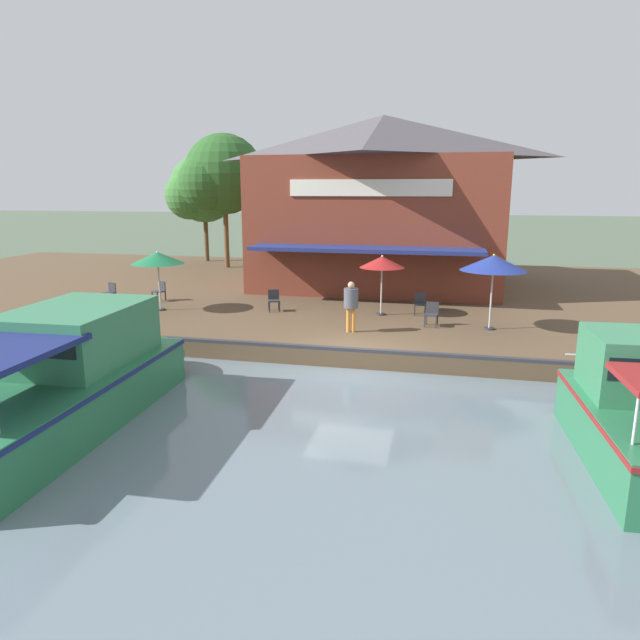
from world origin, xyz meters
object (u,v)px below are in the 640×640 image
object	(u,v)px
cafe_chair_beside_entrance	(160,290)
tree_upstream_bank	(220,176)
cafe_chair_back_row_seat	(432,313)
tree_downstream_bank	(200,190)
cafe_chair_mid_patio	(274,299)
patio_umbrella_back_row	(382,262)
cafe_chair_under_first_umbrella	(420,303)
waterfront_restaurant	(382,200)
patio_umbrella_mid_patio_right	(158,258)
cafe_chair_far_corner_seat	(110,292)
person_at_quay_edge	(351,300)
motorboat_second_along	(72,376)
motorboat_distant_upstream	(623,412)
patio_umbrella_mid_patio_left	(494,263)

from	to	relation	value
cafe_chair_beside_entrance	tree_upstream_bank	distance (m)	11.86
cafe_chair_back_row_seat	tree_downstream_bank	distance (m)	22.44
cafe_chair_mid_patio	tree_downstream_bank	xyz separation A→B (m)	(-14.30, -9.40, 4.20)
patio_umbrella_back_row	cafe_chair_under_first_umbrella	size ratio (longest dim) A/B	2.72
waterfront_restaurant	patio_umbrella_mid_patio_right	distance (m)	11.95
cafe_chair_far_corner_seat	cafe_chair_back_row_seat	bearing A→B (deg)	84.36
cafe_chair_beside_entrance	cafe_chair_back_row_seat	size ratio (longest dim) A/B	1.00
cafe_chair_far_corner_seat	cafe_chair_mid_patio	xyz separation A→B (m)	(0.10, 7.36, 0.00)
tree_upstream_bank	waterfront_restaurant	bearing A→B (deg)	70.39
cafe_chair_far_corner_seat	person_at_quay_edge	xyz separation A→B (m)	(2.82, 10.94, 0.62)
cafe_chair_back_row_seat	cafe_chair_mid_patio	distance (m)	6.35
cafe_chair_back_row_seat	cafe_chair_under_first_umbrella	bearing A→B (deg)	-164.72
patio_umbrella_mid_patio_right	cafe_chair_beside_entrance	bearing A→B (deg)	-151.66
motorboat_second_along	tree_downstream_bank	bearing A→B (deg)	-162.88
cafe_chair_beside_entrance	person_at_quay_edge	xyz separation A→B (m)	(3.63, 9.03, 0.62)
cafe_chair_under_first_umbrella	person_at_quay_edge	bearing A→B (deg)	-33.10
cafe_chair_beside_entrance	motorboat_second_along	size ratio (longest dim) A/B	0.09
cafe_chair_under_first_umbrella	motorboat_second_along	bearing A→B (deg)	-35.73
tree_upstream_bank	patio_umbrella_back_row	bearing A→B (deg)	44.42
waterfront_restaurant	cafe_chair_back_row_seat	distance (m)	10.35
cafe_chair_mid_patio	motorboat_second_along	world-z (taller)	motorboat_second_along
patio_umbrella_back_row	cafe_chair_far_corner_seat	xyz separation A→B (m)	(0.10, -11.62, -1.57)
cafe_chair_mid_patio	motorboat_distant_upstream	distance (m)	13.97
cafe_chair_mid_patio	tree_upstream_bank	size ratio (longest dim) A/B	0.11
cafe_chair_under_first_umbrella	cafe_chair_back_row_seat	xyz separation A→B (m)	(1.83, 0.50, 0.00)
person_at_quay_edge	motorboat_distant_upstream	world-z (taller)	motorboat_distant_upstream
motorboat_second_along	cafe_chair_under_first_umbrella	bearing A→B (deg)	144.27
motorboat_second_along	cafe_chair_beside_entrance	bearing A→B (deg)	-162.03
patio_umbrella_back_row	cafe_chair_under_first_umbrella	xyz separation A→B (m)	(-0.38, 1.47, -1.57)
waterfront_restaurant	cafe_chair_far_corner_seat	world-z (taller)	waterfront_restaurant
waterfront_restaurant	cafe_chair_beside_entrance	xyz separation A→B (m)	(7.03, -8.75, -3.74)
patio_umbrella_back_row	cafe_chair_back_row_seat	xyz separation A→B (m)	(1.45, 1.97, -1.57)
person_at_quay_edge	cafe_chair_back_row_seat	bearing A→B (deg)	119.12
cafe_chair_beside_entrance	patio_umbrella_back_row	bearing A→B (deg)	85.83
patio_umbrella_mid_patio_right	tree_downstream_bank	xyz separation A→B (m)	(-15.16, -4.90, 2.57)
cafe_chair_beside_entrance	motorboat_distant_upstream	xyz separation A→B (m)	(10.29, 15.80, -0.13)
patio_umbrella_back_row	patio_umbrella_mid_patio_right	bearing A→B (deg)	-83.02
waterfront_restaurant	patio_umbrella_back_row	bearing A→B (deg)	7.12
patio_umbrella_mid_patio_right	patio_umbrella_back_row	distance (m)	8.82
person_at_quay_edge	tree_downstream_bank	distance (m)	21.70
cafe_chair_under_first_umbrella	person_at_quay_edge	size ratio (longest dim) A/B	0.49
patio_umbrella_mid_patio_left	cafe_chair_mid_patio	bearing A→B (deg)	-98.91
motorboat_distant_upstream	tree_downstream_bank	bearing A→B (deg)	-140.18
cafe_chair_far_corner_seat	cafe_chair_under_first_umbrella	xyz separation A→B (m)	(-0.49, 13.09, 0.00)
motorboat_second_along	patio_umbrella_mid_patio_right	bearing A→B (deg)	-164.22
patio_umbrella_mid_patio_right	cafe_chair_mid_patio	distance (m)	4.86
patio_umbrella_mid_patio_left	motorboat_second_along	size ratio (longest dim) A/B	0.29
person_at_quay_edge	motorboat_second_along	xyz separation A→B (m)	(7.31, -5.48, -0.68)
patio_umbrella_mid_patio_right	person_at_quay_edge	size ratio (longest dim) A/B	1.37
waterfront_restaurant	tree_upstream_bank	xyz separation A→B (m)	(-3.62, -10.17, 1.27)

